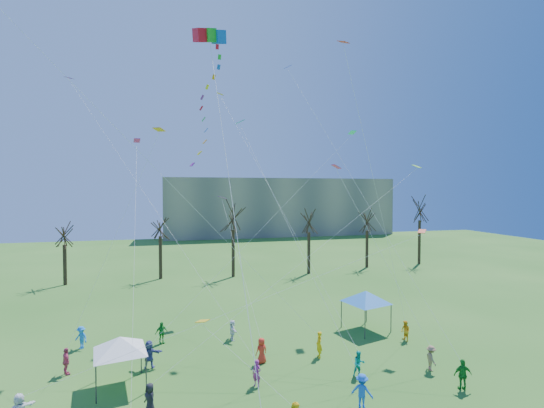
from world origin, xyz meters
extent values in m
cube|color=gray|center=(22.00, 82.00, 7.50)|extent=(60.00, 14.00, 15.00)
cylinder|color=black|center=(-18.25, 35.23, 2.52)|extent=(0.44, 0.44, 5.04)
cylinder|color=black|center=(-6.80, 35.83, 2.87)|extent=(0.44, 0.44, 5.73)
cylinder|color=black|center=(2.81, 34.69, 3.23)|extent=(0.44, 0.44, 6.46)
cylinder|color=black|center=(13.52, 34.11, 2.95)|extent=(0.44, 0.44, 5.89)
cylinder|color=black|center=(23.63, 36.04, 2.85)|extent=(0.44, 0.44, 5.70)
cylinder|color=black|center=(33.18, 36.59, 3.52)|extent=(0.44, 0.44, 7.04)
cube|color=red|center=(-2.98, 8.41, 21.73)|extent=(0.95, 1.34, 1.17)
cube|color=green|center=(-2.38, 8.41, 21.73)|extent=(0.95, 1.34, 1.17)
cube|color=blue|center=(-1.77, 8.41, 21.73)|extent=(0.95, 1.34, 1.17)
cylinder|color=white|center=(-1.88, 1.89, 11.55)|extent=(0.02, 0.02, 22.80)
cylinder|color=#3F3F44|center=(-8.90, 5.73, 1.07)|extent=(0.08, 0.08, 2.14)
cylinder|color=#3F3F44|center=(-6.30, 6.25, 1.07)|extent=(0.08, 0.08, 2.14)
cylinder|color=#3F3F44|center=(-9.42, 8.34, 1.07)|extent=(0.08, 0.08, 2.14)
cylinder|color=#3F3F44|center=(-6.82, 8.85, 1.07)|extent=(0.08, 0.08, 2.14)
pyramid|color=white|center=(-7.86, 7.29, 2.60)|extent=(4.01, 4.01, 0.92)
cylinder|color=#3F3F44|center=(9.92, 10.51, 1.17)|extent=(0.10, 0.10, 2.33)
cylinder|color=#3F3F44|center=(12.70, 11.29, 1.17)|extent=(0.10, 0.10, 2.33)
cylinder|color=#3F3F44|center=(9.14, 13.29, 1.17)|extent=(0.10, 0.10, 2.33)
cylinder|color=#3F3F44|center=(11.92, 14.07, 1.17)|extent=(0.10, 0.10, 2.33)
pyramid|color=blue|center=(10.92, 12.29, 2.83)|extent=(4.28, 4.28, 1.00)
imported|color=blue|center=(5.20, 1.85, 0.92)|extent=(1.34, 1.29, 1.84)
imported|color=#1C8226|center=(11.86, 2.11, 0.91)|extent=(1.13, 0.66, 1.81)
imported|color=black|center=(-5.94, 4.01, 0.81)|extent=(0.85, 0.95, 1.63)
imported|color=#A62982|center=(0.10, 5.41, 0.80)|extent=(0.68, 0.69, 1.60)
imported|color=#0CAF9A|center=(6.65, 5.07, 0.81)|extent=(0.79, 0.63, 1.61)
imported|color=#946F51|center=(11.60, 4.64, 0.81)|extent=(0.79, 1.15, 1.63)
imported|color=#D5476E|center=(-11.45, 9.73, 0.87)|extent=(0.86, 1.09, 1.73)
imported|color=#464B99|center=(-6.37, 9.44, 0.92)|extent=(1.74, 0.67, 1.84)
imported|color=red|center=(1.04, 8.37, 0.86)|extent=(0.97, 0.78, 1.71)
imported|color=#FFB90D|center=(5.17, 8.25, 0.91)|extent=(0.49, 0.70, 1.82)
imported|color=#FFB01A|center=(12.80, 9.36, 0.79)|extent=(0.67, 0.82, 1.58)
imported|color=blue|center=(-11.53, 13.90, 0.84)|extent=(1.24, 1.14, 1.67)
imported|color=#1F912F|center=(-5.75, 13.43, 0.84)|extent=(1.06, 0.82, 1.68)
imported|color=silver|center=(-0.34, 12.84, 0.79)|extent=(0.55, 1.48, 1.58)
cube|color=#CF2299|center=(-7.57, 15.40, 15.78)|extent=(0.58, 0.68, 0.28)
cylinder|color=white|center=(-7.08, 8.39, 8.54)|extent=(0.01, 0.01, 19.88)
cube|color=gold|center=(-3.24, 2.88, 5.11)|extent=(0.80, 0.78, 0.15)
cylinder|color=white|center=(-1.18, 1.55, 3.21)|extent=(0.01, 0.01, 5.99)
cube|color=#19B1C2|center=(0.10, 11.53, 16.90)|extent=(0.68, 0.58, 0.34)
cylinder|color=white|center=(2.65, 6.69, 9.10)|extent=(0.01, 0.01, 18.73)
cube|color=blue|center=(6.03, 19.23, 23.83)|extent=(0.73, 0.66, 0.35)
cylinder|color=white|center=(8.95, 10.67, 12.56)|extent=(0.01, 0.01, 28.58)
cube|color=red|center=(11.17, 5.21, 9.11)|extent=(0.75, 0.75, 0.22)
cylinder|color=white|center=(-0.50, 4.79, 5.21)|extent=(0.01, 0.01, 24.50)
cube|color=#68C82F|center=(15.12, 11.54, 13.83)|extent=(0.75, 0.82, 0.30)
cylinder|color=white|center=(4.59, 7.78, 7.56)|extent=(0.01, 0.01, 25.44)
cube|color=purple|center=(-13.80, 20.96, 21.86)|extent=(0.88, 0.86, 0.20)
cylinder|color=white|center=(-6.85, 13.19, 11.58)|extent=(0.01, 0.01, 29.01)
cube|color=#F3B20C|center=(-0.29, 21.45, 21.39)|extent=(0.72, 0.63, 0.26)
cylinder|color=white|center=(3.18, 13.26, 11.34)|extent=(0.01, 0.01, 26.54)
cube|color=#ED277D|center=(6.55, 8.60, 13.50)|extent=(0.66, 0.57, 0.30)
cylinder|color=white|center=(9.07, 6.62, 7.40)|extent=(0.01, 0.01, 13.43)
cube|color=orange|center=(-5.57, 9.18, 15.75)|extent=(0.84, 0.92, 0.16)
cylinder|color=white|center=(-8.51, 9.45, 8.52)|extent=(0.01, 0.01, 15.24)
cube|color=#1CD3CE|center=(12.10, 17.53, 17.46)|extent=(0.61, 0.77, 0.29)
cylinder|color=white|center=(2.86, 13.49, 9.38)|extent=(0.01, 0.01, 25.59)
cube|color=purple|center=(-0.26, 20.70, 11.13)|extent=(0.87, 0.74, 0.27)
cylinder|color=white|center=(0.39, 14.54, 6.22)|extent=(0.01, 0.01, 15.58)
cylinder|color=white|center=(-3.88, 5.05, 11.17)|extent=(0.01, 0.01, 27.26)
cube|color=#FA380D|center=(5.68, 5.59, 21.04)|extent=(0.73, 0.80, 0.26)
cylinder|color=white|center=(9.24, 7.48, 11.17)|extent=(0.01, 0.01, 20.96)
camera|label=1|loc=(-4.38, -16.53, 11.77)|focal=25.00mm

